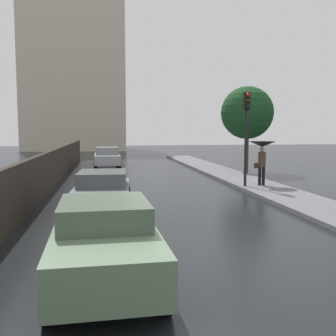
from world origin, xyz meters
TOP-DOWN VIEW (x-y plane):
  - ground at (0.00, 0.00)m, footprint 120.00×120.00m
  - car_grey_near_kerb at (-1.94, 4.58)m, footprint 1.91×3.96m
  - car_silver_mid_road at (-1.73, 19.76)m, footprint 1.81×4.44m
  - car_green_far_ahead at (-1.85, -1.01)m, footprint 1.88×4.11m
  - pedestrian_with_umbrella_near at (5.12, 9.10)m, footprint 1.20×1.20m
  - traffic_light at (4.29, 8.92)m, footprint 0.26×0.39m
  - street_tree_near at (6.85, 15.79)m, footprint 3.24×3.24m
  - distant_tower at (-5.59, 46.67)m, footprint 13.05×10.20m

SIDE VIEW (x-z plane):
  - ground at x=0.00m, z-range 0.00..0.00m
  - car_grey_near_kerb at x=-1.94m, z-range 0.04..1.38m
  - car_green_far_ahead at x=-1.85m, z-range 0.03..1.45m
  - car_silver_mid_road at x=-1.73m, z-range 0.02..1.48m
  - pedestrian_with_umbrella_near at x=5.12m, z-range 0.78..2.76m
  - traffic_light at x=4.29m, z-range 0.95..5.06m
  - street_tree_near at x=6.85m, z-range 1.02..6.33m
  - distant_tower at x=-5.59m, z-range 0.00..20.02m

